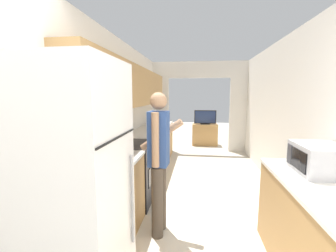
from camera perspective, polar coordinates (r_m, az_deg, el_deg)
wall_left at (r=3.63m, az=-12.21°, el=5.63°), size 0.38×7.91×2.50m
wall_right at (r=3.32m, az=31.63°, el=0.70°), size 0.06×7.91×2.50m
wall_far_with_doorway at (r=6.40m, az=7.82°, el=6.58°), size 3.00×0.06×2.50m
counter_left at (r=4.37m, az=-5.68°, el=-7.38°), size 0.62×4.31×0.89m
counter_right at (r=2.39m, az=34.80°, el=-22.59°), size 0.62×1.57×0.89m
refrigerator at (r=1.81m, az=-23.78°, el=-14.98°), size 0.78×0.71×1.84m
range_oven at (r=3.48m, az=-9.23°, el=-11.47°), size 0.66×0.75×1.03m
person at (r=2.55m, az=-2.36°, el=-8.65°), size 0.52×0.39×1.63m
microwave at (r=2.49m, az=34.05°, el=-6.98°), size 0.40×0.48×0.27m
tv_cabinet at (r=7.24m, az=9.32°, el=-2.14°), size 0.79×0.42×0.67m
television at (r=7.12m, az=9.43°, el=2.16°), size 0.68×0.16×0.44m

